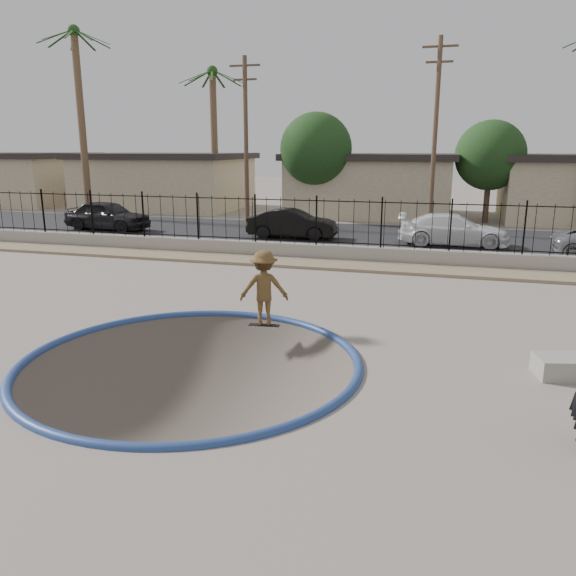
% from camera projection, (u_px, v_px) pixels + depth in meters
% --- Properties ---
extents(ground, '(120.00, 120.00, 2.20)m').
position_uv_depth(ground, '(325.00, 277.00, 23.89)').
color(ground, gray).
rests_on(ground, ground).
extents(bowl_pit, '(6.84, 6.84, 1.80)m').
position_uv_depth(bowl_pit, '(191.00, 362.00, 11.49)').
color(bowl_pit, '#4A3F38').
rests_on(bowl_pit, ground).
extents(coping_ring, '(7.04, 7.04, 0.20)m').
position_uv_depth(coping_ring, '(191.00, 362.00, 11.49)').
color(coping_ring, navy).
rests_on(coping_ring, ground).
extents(rock_strip, '(42.00, 1.60, 0.11)m').
position_uv_depth(rock_strip, '(309.00, 264.00, 21.00)').
color(rock_strip, '#958262').
rests_on(rock_strip, ground).
extents(retaining_wall, '(42.00, 0.45, 0.60)m').
position_uv_depth(retaining_wall, '(316.00, 252.00, 21.96)').
color(retaining_wall, gray).
rests_on(retaining_wall, ground).
extents(fence, '(40.00, 0.04, 1.80)m').
position_uv_depth(fence, '(316.00, 221.00, 21.67)').
color(fence, black).
rests_on(fence, retaining_wall).
extents(street, '(90.00, 8.00, 0.04)m').
position_uv_depth(street, '(346.00, 235.00, 28.28)').
color(street, black).
rests_on(street, ground).
extents(house_west_far, '(10.60, 8.60, 3.90)m').
position_uv_depth(house_west_far, '(16.00, 178.00, 44.09)').
color(house_west_far, tan).
rests_on(house_west_far, ground).
extents(house_west, '(11.60, 8.60, 3.90)m').
position_uv_depth(house_west, '(165.00, 180.00, 40.65)').
color(house_west, tan).
rests_on(house_west, ground).
extents(house_center, '(10.60, 8.60, 3.90)m').
position_uv_depth(house_center, '(372.00, 184.00, 36.67)').
color(house_center, tan).
rests_on(house_center, ground).
extents(palm_left, '(2.30, 2.30, 11.30)m').
position_uv_depth(palm_left, '(78.00, 85.00, 33.66)').
color(palm_left, brown).
rests_on(palm_left, ground).
extents(palm_mid, '(2.30, 2.30, 9.30)m').
position_uv_depth(palm_mid, '(213.00, 109.00, 35.85)').
color(palm_mid, brown).
rests_on(palm_mid, ground).
extents(utility_pole_left, '(1.70, 0.24, 9.00)m').
position_uv_depth(utility_pole_left, '(246.00, 140.00, 30.60)').
color(utility_pole_left, '#473323').
rests_on(utility_pole_left, ground).
extents(utility_pole_mid, '(1.70, 0.24, 9.50)m').
position_uv_depth(utility_pole_mid, '(435.00, 134.00, 27.89)').
color(utility_pole_mid, '#473323').
rests_on(utility_pole_mid, ground).
extents(street_tree_left, '(4.32, 4.32, 6.36)m').
position_uv_depth(street_tree_left, '(316.00, 149.00, 33.67)').
color(street_tree_left, '#473323').
rests_on(street_tree_left, ground).
extents(street_tree_mid, '(3.96, 3.96, 5.83)m').
position_uv_depth(street_tree_mid, '(490.00, 156.00, 32.03)').
color(street_tree_mid, '#473323').
rests_on(street_tree_mid, ground).
extents(skater, '(1.31, 0.99, 1.81)m').
position_uv_depth(skater, '(264.00, 292.00, 13.51)').
color(skater, brown).
rests_on(skater, ground).
extents(skateboard, '(0.78, 0.27, 0.07)m').
position_uv_depth(skateboard, '(264.00, 325.00, 13.71)').
color(skateboard, black).
rests_on(skateboard, ground).
extents(car_a, '(4.71, 2.21, 1.56)m').
position_uv_depth(car_a, '(107.00, 215.00, 29.50)').
color(car_a, black).
rests_on(car_a, street).
extents(car_b, '(4.30, 1.67, 1.40)m').
position_uv_depth(car_b, '(292.00, 224.00, 26.84)').
color(car_b, black).
rests_on(car_b, street).
extents(car_c, '(4.86, 2.13, 1.39)m').
position_uv_depth(car_c, '(453.00, 230.00, 24.88)').
color(car_c, white).
rests_on(car_c, street).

